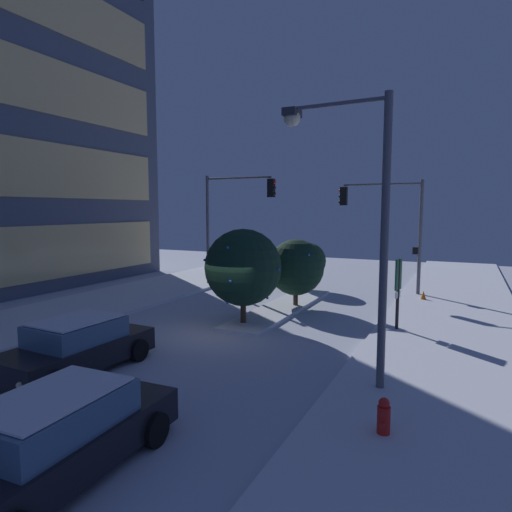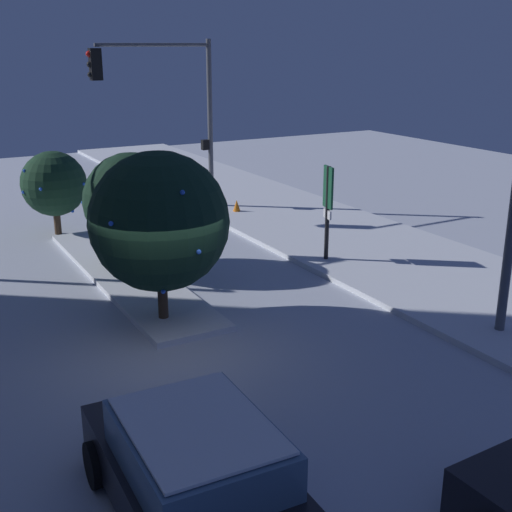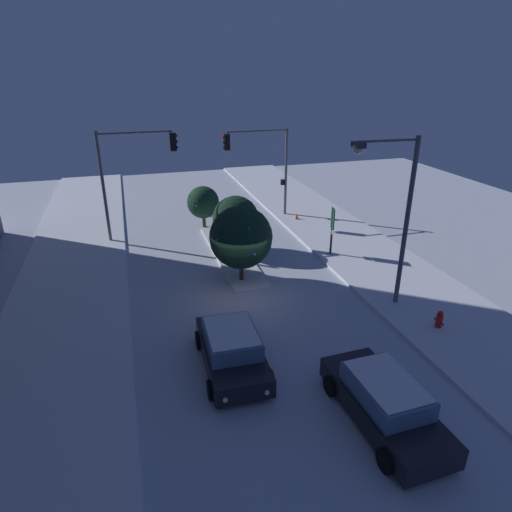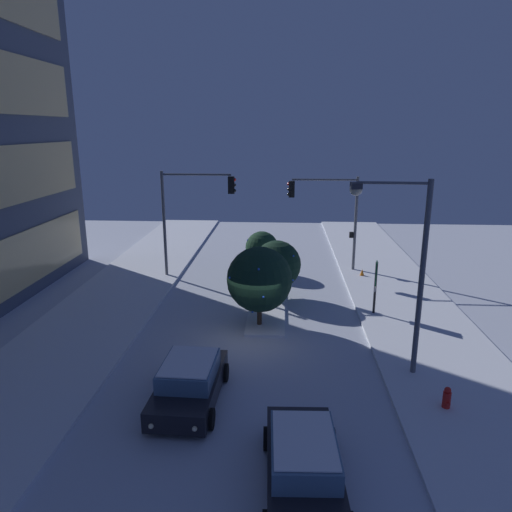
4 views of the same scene
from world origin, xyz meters
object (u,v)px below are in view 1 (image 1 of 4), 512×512
Objects in this scene: traffic_light_corner_near_right at (387,217)px; decorated_tree_right_of_median at (308,261)px; street_lamp_arched at (354,200)px; construction_cone at (423,296)px; fire_hydrant at (384,420)px; decorated_tree_median at (243,267)px; decorated_tree_left_of_median at (296,267)px; parking_info_sign at (398,286)px; car_near at (54,439)px; traffic_light_corner_far_right at (233,210)px; car_far at (77,346)px.

traffic_light_corner_near_right is 4.91m from decorated_tree_right_of_median.
street_lamp_arched is 12.70m from construction_cone.
traffic_light_corner_near_right is 6.98× the size of fire_hydrant.
decorated_tree_right_of_median is at bearing 1.91° from decorated_tree_median.
traffic_light_corner_near_right is at bearing -80.70° from decorated_tree_right_of_median.
decorated_tree_left_of_median is (-5.24, 3.17, -2.26)m from traffic_light_corner_near_right.
traffic_light_corner_near_right reaches higher than parking_info_sign.
traffic_light_corner_near_right is 2.25× the size of decorated_tree_right_of_median.
decorated_tree_median is at bearing 7.16° from car_near.
parking_info_sign is (11.75, -3.90, 1.03)m from car_near.
traffic_light_corner_far_right is (-1.81, 8.32, 0.37)m from traffic_light_corner_near_right.
car_near is 1.51× the size of decorated_tree_left_of_median.
car_near is at bearing 45.97° from car_far.
fire_hydrant is 0.23× the size of decorated_tree_median.
decorated_tree_median is at bearing -58.75° from traffic_light_corner_far_right.
street_lamp_arched is at bearing -150.63° from decorated_tree_left_of_median.
decorated_tree_left_of_median is 5.79× the size of construction_cone.
parking_info_sign is (7.97, -7.55, 1.03)m from car_far.
street_lamp_arched reaches higher than traffic_light_corner_far_right.
street_lamp_arched is 13.24× the size of construction_cone.
car_far is 1.17× the size of decorated_tree_median.
fire_hydrant is 0.32× the size of parking_info_sign.
car_far is 8.11× the size of construction_cone.
construction_cone is (-0.61, -6.22, -1.38)m from decorated_tree_right_of_median.
decorated_tree_right_of_median is at bearing 175.32° from car_far.
car_near is at bearing 166.47° from construction_cone.
traffic_light_corner_near_right is at bearing -66.06° from parking_info_sign.
car_near is 1.26× the size of decorated_tree_median.
parking_info_sign is 0.72× the size of decorated_tree_median.
decorated_tree_left_of_median is at bearing -167.57° from decorated_tree_right_of_median.
decorated_tree_median is at bearing 142.80° from construction_cone.
fire_hydrant is (-15.48, -2.52, -3.74)m from traffic_light_corner_near_right.
traffic_light_corner_near_right is 16.12m from fire_hydrant.
car_far is 1.66× the size of decorated_tree_right_of_median.
street_lamp_arched is at bearing 176.33° from construction_cone.
car_far reaches higher than construction_cone.
car_near is 12.43m from parking_info_sign.
car_far is at bearing 162.21° from decorated_tree_median.
decorated_tree_right_of_median is at bearing -63.57° from street_lamp_arched.
parking_info_sign is (8.05, 0.88, 1.32)m from fire_hydrant.
traffic_light_corner_far_right is 2.04× the size of decorated_tree_left_of_median.
decorated_tree_right_of_median is at bearing 3.86° from car_near.
traffic_light_corner_far_right reaches higher than traffic_light_corner_near_right.
traffic_light_corner_near_right reaches higher than construction_cone.
decorated_tree_left_of_median is at bearing 29.05° from fire_hydrant.
traffic_light_corner_far_right is 2.42× the size of decorated_tree_right_of_median.
decorated_tree_median is (10.07, 1.63, 1.60)m from car_near.
decorated_tree_left_of_median is at bearing 127.13° from construction_cone.
car_far is at bearing 20.12° from street_lamp_arched.
construction_cone is at bearing 1.92° from fire_hydrant.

